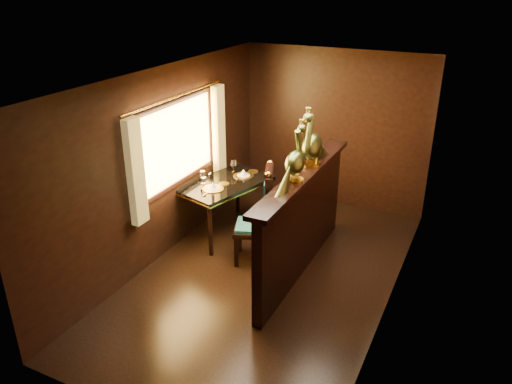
# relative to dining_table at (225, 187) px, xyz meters

# --- Properties ---
(ground) EXTENTS (5.00, 5.00, 0.00)m
(ground) POSITION_rel_dining_table_xyz_m (1.05, -0.79, -0.72)
(ground) COLOR black
(ground) RESTS_ON ground
(room_shell) EXTENTS (3.04, 5.04, 2.52)m
(room_shell) POSITION_rel_dining_table_xyz_m (0.97, -0.77, 0.86)
(room_shell) COLOR black
(room_shell) RESTS_ON ground
(partition) EXTENTS (0.26, 2.70, 1.36)m
(partition) POSITION_rel_dining_table_xyz_m (1.37, -0.49, -0.01)
(partition) COLOR black
(partition) RESTS_ON ground
(dining_table) EXTENTS (1.16, 1.52, 0.99)m
(dining_table) POSITION_rel_dining_table_xyz_m (0.00, 0.00, 0.00)
(dining_table) COLOR black
(dining_table) RESTS_ON ground
(chair_left) EXTENTS (0.63, 0.65, 1.35)m
(chair_left) POSITION_rel_dining_table_xyz_m (0.83, -0.49, -0.02)
(chair_left) COLOR black
(chair_left) RESTS_ON ground
(chair_right) EXTENTS (0.53, 0.56, 1.39)m
(chair_right) POSITION_rel_dining_table_xyz_m (1.02, 0.09, 0.00)
(chair_right) COLOR black
(chair_right) RESTS_ON ground
(peacock_left) EXTENTS (0.22, 0.58, 0.69)m
(peacock_left) POSITION_rel_dining_table_xyz_m (1.38, -0.81, 0.98)
(peacock_left) COLOR #1A4E30
(peacock_left) RESTS_ON partition
(peacock_right) EXTENTS (0.24, 0.65, 0.78)m
(peacock_right) POSITION_rel_dining_table_xyz_m (1.38, -0.26, 1.03)
(peacock_right) COLOR #1A4E30
(peacock_right) RESTS_ON partition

